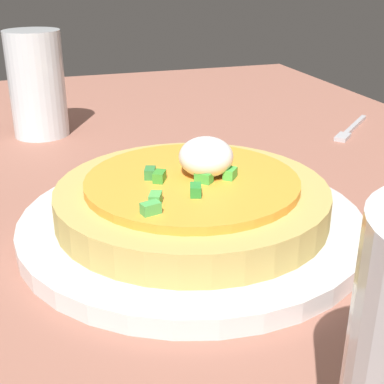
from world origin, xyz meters
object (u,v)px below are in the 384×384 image
(plate, at_px, (192,223))
(pizza, at_px, (193,196))
(fork, at_px, (350,130))
(cup_near, at_px, (38,90))

(plate, xyz_separation_m, pizza, (-0.00, 0.00, 0.02))
(fork, bearing_deg, plate, -6.44)
(plate, bearing_deg, pizza, 95.51)
(pizza, xyz_separation_m, cup_near, (-0.31, -0.10, 0.03))
(cup_near, height_order, fork, cup_near)
(fork, bearing_deg, cup_near, -58.20)
(plate, distance_m, cup_near, 0.33)
(cup_near, bearing_deg, fork, 73.87)
(plate, relative_size, pizza, 1.28)
(plate, xyz_separation_m, cup_near, (-0.31, -0.10, 0.05))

